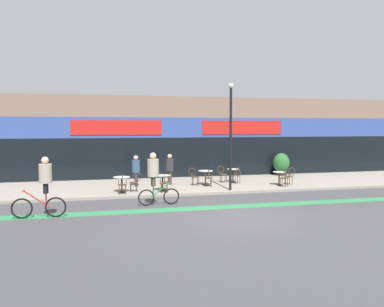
# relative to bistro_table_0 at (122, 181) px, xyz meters

# --- Properties ---
(ground_plane) EXTENTS (120.00, 120.00, 0.00)m
(ground_plane) POSITION_rel_bistro_table_0_xyz_m (3.79, -5.52, -0.64)
(ground_plane) COLOR #424244
(sidewalk_slab) EXTENTS (40.00, 5.50, 0.12)m
(sidewalk_slab) POSITION_rel_bistro_table_0_xyz_m (3.79, 1.73, -0.58)
(sidewalk_slab) COLOR gray
(sidewalk_slab) RESTS_ON ground
(storefront_facade) EXTENTS (40.00, 4.06, 4.98)m
(storefront_facade) POSITION_rel_bistro_table_0_xyz_m (3.79, 6.44, 1.84)
(storefront_facade) COLOR #7F6656
(storefront_facade) RESTS_ON ground
(bike_lane_stripe) EXTENTS (36.00, 0.70, 0.01)m
(bike_lane_stripe) POSITION_rel_bistro_table_0_xyz_m (3.79, -3.66, -0.64)
(bike_lane_stripe) COLOR #2D844C
(bike_lane_stripe) RESTS_ON ground
(bistro_table_0) EXTENTS (0.78, 0.78, 0.72)m
(bistro_table_0) POSITION_rel_bistro_table_0_xyz_m (0.00, 0.00, 0.00)
(bistro_table_0) COLOR black
(bistro_table_0) RESTS_ON sidewalk_slab
(bistro_table_1) EXTENTS (0.76, 0.76, 0.74)m
(bistro_table_1) POSITION_rel_bistro_table_0_xyz_m (1.91, -0.01, 0.01)
(bistro_table_1) COLOR black
(bistro_table_1) RESTS_ON sidewalk_slab
(bistro_table_2) EXTENTS (0.76, 0.76, 0.75)m
(bistro_table_2) POSITION_rel_bistro_table_0_xyz_m (4.38, 1.23, 0.02)
(bistro_table_2) COLOR black
(bistro_table_2) RESTS_ON sidewalk_slab
(bistro_table_3) EXTENTS (0.63, 0.63, 0.73)m
(bistro_table_3) POSITION_rel_bistro_table_0_xyz_m (6.13, 1.87, -0.01)
(bistro_table_3) COLOR black
(bistro_table_3) RESTS_ON sidewalk_slab
(bistro_table_4) EXTENTS (0.64, 0.64, 0.70)m
(bistro_table_4) POSITION_rel_bistro_table_0_xyz_m (8.12, 0.29, -0.02)
(bistro_table_4) COLOR black
(bistro_table_4) RESTS_ON sidewalk_slab
(cafe_chair_0_near) EXTENTS (0.40, 0.58, 0.90)m
(cafe_chair_0_near) POSITION_rel_bistro_table_0_xyz_m (-0.00, -0.63, -0.00)
(cafe_chair_0_near) COLOR #4C3823
(cafe_chair_0_near) RESTS_ON sidewalk_slab
(cafe_chair_0_side) EXTENTS (0.59, 0.43, 0.90)m
(cafe_chair_0_side) POSITION_rel_bistro_table_0_xyz_m (0.63, 0.01, -0.00)
(cafe_chair_0_side) COLOR #4C3823
(cafe_chair_0_side) RESTS_ON sidewalk_slab
(cafe_chair_1_near) EXTENTS (0.44, 0.59, 0.90)m
(cafe_chair_1_near) POSITION_rel_bistro_table_0_xyz_m (1.90, -0.63, -0.00)
(cafe_chair_1_near) COLOR #4C3823
(cafe_chair_1_near) RESTS_ON sidewalk_slab
(cafe_chair_2_near) EXTENTS (0.45, 0.60, 0.90)m
(cafe_chair_2_near) POSITION_rel_bistro_table_0_xyz_m (4.37, 0.60, -0.00)
(cafe_chair_2_near) COLOR #4C3823
(cafe_chair_2_near) RESTS_ON sidewalk_slab
(cafe_chair_2_side) EXTENTS (0.58, 0.41, 0.90)m
(cafe_chair_2_side) POSITION_rel_bistro_table_0_xyz_m (3.76, 1.23, -0.00)
(cafe_chair_2_side) COLOR #4C3823
(cafe_chair_2_side) RESTS_ON sidewalk_slab
(cafe_chair_3_near) EXTENTS (0.45, 0.60, 0.90)m
(cafe_chair_3_near) POSITION_rel_bistro_table_0_xyz_m (6.14, 1.25, -0.00)
(cafe_chair_3_near) COLOR #4C3823
(cafe_chair_3_near) RESTS_ON sidewalk_slab
(cafe_chair_3_side) EXTENTS (0.58, 0.41, 0.90)m
(cafe_chair_3_side) POSITION_rel_bistro_table_0_xyz_m (5.50, 1.87, -0.00)
(cafe_chair_3_side) COLOR #4C3823
(cafe_chair_3_side) RESTS_ON sidewalk_slab
(cafe_chair_4_near) EXTENTS (0.45, 0.60, 0.90)m
(cafe_chair_4_near) POSITION_rel_bistro_table_0_xyz_m (8.11, -0.34, -0.00)
(cafe_chair_4_near) COLOR #4C3823
(cafe_chair_4_near) RESTS_ON sidewalk_slab
(cafe_chair_4_side) EXTENTS (0.59, 0.43, 0.90)m
(cafe_chair_4_side) POSITION_rel_bistro_table_0_xyz_m (8.74, 0.29, -0.00)
(cafe_chair_4_side) COLOR #4C3823
(cafe_chair_4_side) RESTS_ON sidewalk_slab
(planter_pot) EXTENTS (1.01, 1.01, 1.39)m
(planter_pot) POSITION_rel_bistro_table_0_xyz_m (10.03, 3.90, 0.20)
(planter_pot) COLOR #232326
(planter_pot) RESTS_ON sidewalk_slab
(lamp_post) EXTENTS (0.26, 0.26, 5.11)m
(lamp_post) POSITION_rel_bistro_table_0_xyz_m (5.12, -0.61, 2.44)
(lamp_post) COLOR black
(lamp_post) RESTS_ON sidewalk_slab
(cyclist_0) EXTENTS (1.69, 0.51, 2.14)m
(cyclist_0) POSITION_rel_bistro_table_0_xyz_m (1.19, -2.70, 0.63)
(cyclist_0) COLOR black
(cyclist_0) RESTS_ON ground
(cyclist_1) EXTENTS (1.83, 0.48, 2.14)m
(cyclist_1) POSITION_rel_bistro_table_0_xyz_m (-2.83, -3.89, 0.57)
(cyclist_1) COLOR black
(cyclist_1) RESTS_ON ground
(pedestrian_near_end) EXTENTS (0.43, 0.43, 1.58)m
(pedestrian_near_end) POSITION_rel_bistro_table_0_xyz_m (0.79, 1.63, 0.42)
(pedestrian_near_end) COLOR #382D47
(pedestrian_near_end) RESTS_ON sidewalk_slab
(pedestrian_far_end) EXTENTS (0.51, 0.51, 1.61)m
(pedestrian_far_end) POSITION_rel_bistro_table_0_xyz_m (2.58, 1.80, 0.43)
(pedestrian_far_end) COLOR #4C3D2D
(pedestrian_far_end) RESTS_ON sidewalk_slab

